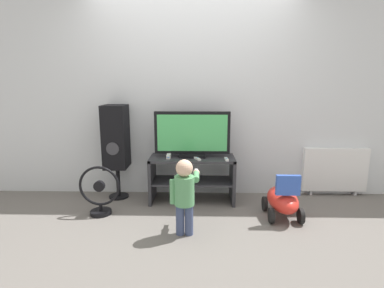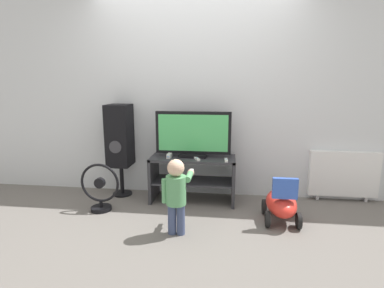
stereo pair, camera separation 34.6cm
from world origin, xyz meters
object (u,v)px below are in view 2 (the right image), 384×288
(child, at_px, (177,190))
(speaker_tower, at_px, (120,137))
(remote_secondary, at_px, (197,159))
(television, at_px, (193,135))
(remote_primary, at_px, (226,160))
(radiator, at_px, (343,174))
(floor_fan, at_px, (100,190))
(game_console, at_px, (170,155))
(ride_on_toy, at_px, (281,203))

(child, relative_size, speaker_tower, 0.63)
(remote_secondary, xyz_separation_m, speaker_tower, (-1.00, 0.21, 0.20))
(television, height_order, child, television)
(remote_primary, height_order, remote_secondary, same)
(child, height_order, radiator, child)
(remote_secondary, relative_size, floor_fan, 0.24)
(radiator, bearing_deg, child, -150.03)
(floor_fan, bearing_deg, remote_primary, 11.38)
(remote_primary, relative_size, floor_fan, 0.24)
(remote_secondary, bearing_deg, radiator, 11.51)
(television, relative_size, remote_secondary, 6.79)
(game_console, height_order, floor_fan, game_console)
(remote_primary, distance_m, remote_secondary, 0.34)
(floor_fan, bearing_deg, remote_secondary, 15.50)
(game_console, relative_size, ride_on_toy, 0.28)
(remote_primary, distance_m, radiator, 1.48)
(speaker_tower, height_order, radiator, speaker_tower)
(television, relative_size, floor_fan, 1.64)
(remote_secondary, relative_size, radiator, 0.16)
(game_console, distance_m, ride_on_toy, 1.37)
(remote_primary, height_order, speaker_tower, speaker_tower)
(television, height_order, remote_primary, television)
(remote_secondary, xyz_separation_m, floor_fan, (-1.06, -0.29, -0.32))
(game_console, relative_size, floor_fan, 0.29)
(radiator, bearing_deg, remote_primary, -165.36)
(remote_primary, xyz_separation_m, radiator, (1.42, 0.37, -0.22))
(speaker_tower, bearing_deg, child, -46.52)
(remote_secondary, distance_m, floor_fan, 1.15)
(child, bearing_deg, ride_on_toy, 21.20)
(speaker_tower, bearing_deg, radiator, 2.99)
(child, xyz_separation_m, floor_fan, (-0.95, 0.42, -0.19))
(game_console, distance_m, speaker_tower, 0.70)
(television, distance_m, radiator, 1.89)
(game_console, bearing_deg, speaker_tower, 168.97)
(television, height_order, remote_secondary, television)
(ride_on_toy, relative_size, radiator, 0.71)
(remote_secondary, xyz_separation_m, ride_on_toy, (0.92, -0.32, -0.36))
(child, xyz_separation_m, radiator, (1.86, 1.08, -0.10))
(game_console, relative_size, speaker_tower, 0.14)
(child, height_order, speaker_tower, speaker_tower)
(television, xyz_separation_m, ride_on_toy, (0.98, -0.47, -0.62))
(remote_primary, bearing_deg, radiator, 14.64)
(remote_primary, relative_size, radiator, 0.16)
(game_console, height_order, speaker_tower, speaker_tower)
(floor_fan, relative_size, ride_on_toy, 0.95)
(game_console, xyz_separation_m, remote_primary, (0.67, -0.10, -0.01))
(floor_fan, bearing_deg, radiator, 13.03)
(game_console, xyz_separation_m, floor_fan, (-0.72, -0.38, -0.33))
(remote_primary, bearing_deg, game_console, 171.73)
(game_console, bearing_deg, ride_on_toy, -17.86)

